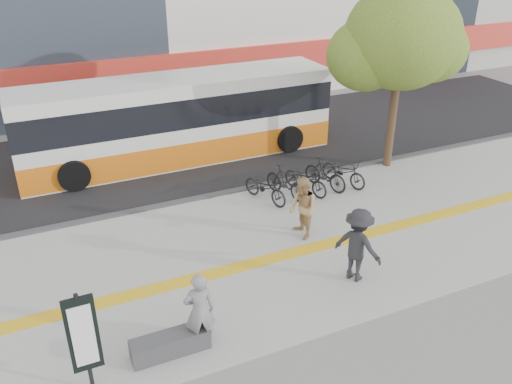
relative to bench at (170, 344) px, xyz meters
name	(u,v)px	position (x,y,z in m)	size (l,w,h in m)	color
ground	(262,290)	(2.60, 1.20, -0.30)	(120.00, 120.00, 0.00)	slate
sidewalk	(238,257)	(2.60, 2.70, -0.27)	(40.00, 7.00, 0.08)	gray
tactile_strip	(245,265)	(2.60, 2.20, -0.22)	(40.00, 0.45, 0.01)	gold
street	(161,156)	(2.60, 10.20, -0.28)	(40.00, 8.00, 0.06)	black
curb	(195,200)	(2.60, 6.20, -0.23)	(40.00, 0.25, 0.14)	#363638
bench	(170,344)	(0.00, 0.00, 0.00)	(1.60, 0.45, 0.45)	#363638
signboard	(83,336)	(-1.60, -0.31, 1.06)	(0.55, 0.10, 2.20)	black
street_tree	(399,39)	(9.78, 6.02, 4.21)	(4.40, 3.80, 6.31)	#382719
bus	(178,121)	(3.24, 9.70, 1.17)	(11.30, 2.68, 3.01)	silver
bicycle_row	(306,179)	(6.04, 5.20, 0.26)	(4.04, 1.87, 1.03)	black
seated_woman	(200,311)	(0.64, -0.04, 0.66)	(0.64, 0.42, 1.76)	black
pedestrian_tan	(303,208)	(4.61, 2.87, 0.66)	(0.86, 0.67, 1.76)	#A68453
pedestrian_dark	(358,245)	(4.85, 0.61, 0.72)	(1.22, 0.70, 1.89)	black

